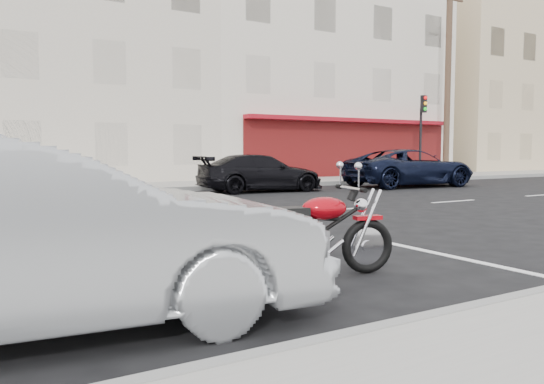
{
  "coord_description": "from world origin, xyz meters",
  "views": [
    {
      "loc": [
        -5.44,
        -9.71,
        1.37
      ],
      "look_at": [
        -1.74,
        -3.48,
        0.8
      ],
      "focal_mm": 35.0,
      "sensor_mm": 36.0,
      "label": 1
    }
  ],
  "objects": [
    {
      "name": "motorcycle",
      "position": [
        -1.53,
        -5.25,
        0.44
      ],
      "size": [
        1.91,
        0.76,
        0.97
      ],
      "rotation": [
        0.0,
        0.0,
        -0.23
      ],
      "color": "black",
      "rests_on": "ground"
    },
    {
      "name": "car_far",
      "position": [
        3.21,
        5.61,
        0.62
      ],
      "size": [
        4.41,
        2.12,
        1.24
      ],
      "primitive_type": "imported",
      "rotation": [
        0.0,
        0.0,
        1.48
      ],
      "color": "black",
      "rests_on": "ground"
    },
    {
      "name": "bldg_cream",
      "position": [
        -2.0,
        16.3,
        5.75
      ],
      "size": [
        12.0,
        12.0,
        11.5
      ],
      "primitive_type": "cube",
      "color": "beige",
      "rests_on": "ground"
    },
    {
      "name": "fire_hydrant",
      "position": [
        12.0,
        8.5,
        0.53
      ],
      "size": [
        0.2,
        0.2,
        0.72
      ],
      "color": "beige",
      "rests_on": "sidewalk_far"
    },
    {
      "name": "bldg_far_east",
      "position": [
        26.0,
        16.3,
        5.5
      ],
      "size": [
        12.0,
        12.0,
        11.0
      ],
      "primitive_type": "cube",
      "color": "tan",
      "rests_on": "ground"
    },
    {
      "name": "traffic_light",
      "position": [
        13.5,
        8.33,
        2.56
      ],
      "size": [
        0.26,
        0.3,
        3.8
      ],
      "color": "black",
      "rests_on": "sidewalk_far"
    },
    {
      "name": "utility_pole",
      "position": [
        15.5,
        8.6,
        4.74
      ],
      "size": [
        1.8,
        0.3,
        9.0
      ],
      "color": "#422D1E",
      "rests_on": "sidewalk_far"
    },
    {
      "name": "bldg_corner",
      "position": [
        11.0,
        16.3,
        6.25
      ],
      "size": [
        14.0,
        12.0,
        12.5
      ],
      "primitive_type": "cube",
      "color": "beige",
      "rests_on": "ground"
    },
    {
      "name": "suv_far",
      "position": [
        9.26,
        4.87,
        0.71
      ],
      "size": [
        5.28,
        2.77,
        1.42
      ],
      "primitive_type": "imported",
      "rotation": [
        0.0,
        0.0,
        1.49
      ],
      "color": "black",
      "rests_on": "ground"
    },
    {
      "name": "ground",
      "position": [
        0.0,
        0.0,
        0.0
      ],
      "size": [
        120.0,
        120.0,
        0.0
      ],
      "primitive_type": "plane",
      "color": "black",
      "rests_on": "ground"
    },
    {
      "name": "sedan_silver",
      "position": [
        -5.04,
        -5.48,
        0.73
      ],
      "size": [
        4.59,
        2.03,
        1.47
      ],
      "primitive_type": "imported",
      "rotation": [
        0.0,
        0.0,
        1.46
      ],
      "color": "#969A9D",
      "rests_on": "ground"
    }
  ]
}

